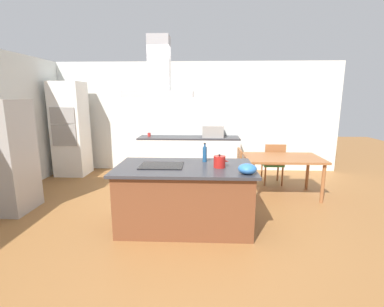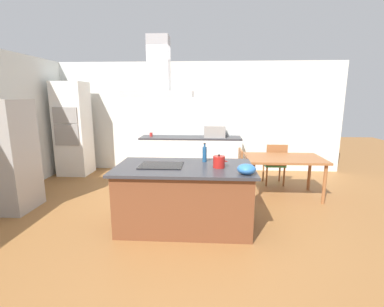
% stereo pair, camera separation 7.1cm
% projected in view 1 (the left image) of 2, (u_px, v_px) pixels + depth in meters
% --- Properties ---
extents(ground, '(16.00, 16.00, 0.00)m').
position_uv_depth(ground, '(190.00, 191.00, 5.51)').
color(ground, '#936033').
extents(wall_back, '(7.20, 0.10, 2.70)m').
position_uv_depth(wall_back, '(193.00, 117.00, 6.95)').
color(wall_back, silver).
rests_on(wall_back, ground).
extents(kitchen_island, '(1.93, 1.06, 0.90)m').
position_uv_depth(kitchen_island, '(185.00, 196.00, 3.95)').
color(kitchen_island, brown).
rests_on(kitchen_island, ground).
extents(cooktop, '(0.60, 0.44, 0.01)m').
position_uv_depth(cooktop, '(162.00, 165.00, 3.87)').
color(cooktop, black).
rests_on(cooktop, kitchen_island).
extents(tea_kettle, '(0.21, 0.16, 0.19)m').
position_uv_depth(tea_kettle, '(220.00, 162.00, 3.78)').
color(tea_kettle, '#B21E19').
rests_on(tea_kettle, kitchen_island).
extents(olive_oil_bottle, '(0.06, 0.06, 0.28)m').
position_uv_depth(olive_oil_bottle, '(205.00, 154.00, 4.10)').
color(olive_oil_bottle, navy).
rests_on(olive_oil_bottle, kitchen_island).
extents(mixing_bowl, '(0.24, 0.24, 0.13)m').
position_uv_depth(mixing_bowl, '(247.00, 169.00, 3.47)').
color(mixing_bowl, '#2D6BB7').
rests_on(mixing_bowl, kitchen_island).
extents(back_counter, '(2.44, 0.62, 0.90)m').
position_uv_depth(back_counter, '(189.00, 155.00, 6.78)').
color(back_counter, white).
rests_on(back_counter, ground).
extents(countertop_microwave, '(0.50, 0.38, 0.28)m').
position_uv_depth(countertop_microwave, '(213.00, 131.00, 6.63)').
color(countertop_microwave, '#9E9993').
rests_on(countertop_microwave, back_counter).
extents(coffee_mug_red, '(0.08, 0.08, 0.09)m').
position_uv_depth(coffee_mug_red, '(149.00, 135.00, 6.78)').
color(coffee_mug_red, red).
rests_on(coffee_mug_red, back_counter).
extents(wall_oven_stack, '(0.70, 0.66, 2.20)m').
position_uv_depth(wall_oven_stack, '(71.00, 129.00, 6.53)').
color(wall_oven_stack, white).
rests_on(wall_oven_stack, ground).
extents(refrigerator, '(0.80, 0.73, 1.82)m').
position_uv_depth(refrigerator, '(2.00, 157.00, 4.42)').
color(refrigerator, '#9E9993').
rests_on(refrigerator, ground).
extents(dining_table, '(1.40, 0.90, 0.75)m').
position_uv_depth(dining_table, '(283.00, 161.00, 5.17)').
color(dining_table, '#995B33').
rests_on(dining_table, ground).
extents(chair_at_left_end, '(0.42, 0.42, 0.89)m').
position_uv_depth(chair_at_left_end, '(234.00, 169.00, 5.24)').
color(chair_at_left_end, '#33934C').
rests_on(chair_at_left_end, ground).
extents(chair_facing_back_wall, '(0.42, 0.42, 0.89)m').
position_uv_depth(chair_facing_back_wall, '(273.00, 161.00, 5.85)').
color(chair_facing_back_wall, '#33934C').
rests_on(chair_facing_back_wall, ground).
extents(range_hood, '(0.90, 0.55, 0.78)m').
position_uv_depth(range_hood, '(160.00, 78.00, 3.63)').
color(range_hood, '#ADADB2').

